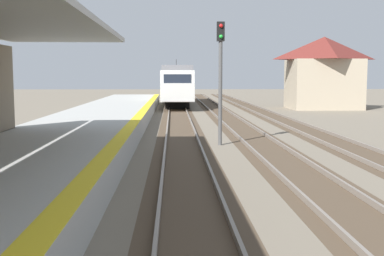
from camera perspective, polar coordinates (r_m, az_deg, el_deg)
name	(u,v)px	position (r m, az deg, el deg)	size (l,w,h in m)	color
station_platform	(38,161)	(15.23, -17.43, -3.66)	(5.00, 80.00, 0.91)	#A8A8A3
track_pair_nearest_platform	(184,152)	(18.72, -0.97, -2.85)	(2.34, 120.00, 0.16)	#4C3D2D
track_pair_middle	(272,152)	(19.10, 9.29, -2.75)	(2.34, 120.00, 0.16)	#4C3D2D
track_pair_far_side	(359,151)	(20.06, 18.86, -2.58)	(2.34, 120.00, 0.16)	#4C3D2D
approaching_train	(177,83)	(50.09, -1.79, 5.19)	(2.93, 19.60, 4.76)	silver
rail_signal_post	(220,70)	(20.85, 3.33, 6.73)	(0.32, 0.34, 5.20)	#4C4C4C
distant_trackside_house	(324,71)	(45.55, 15.05, 6.36)	(6.60, 5.28, 6.40)	tan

